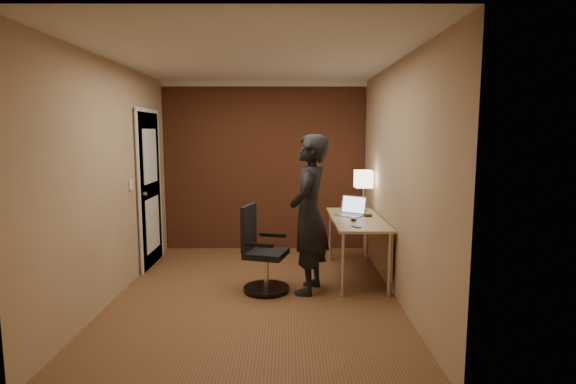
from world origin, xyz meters
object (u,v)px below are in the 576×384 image
object	(u,v)px
phone	(356,227)
office_chair	(261,254)
wallet	(368,215)
desk	(362,228)
desk_lamp	(363,180)
mouse	(353,219)
laptop	(351,210)
person	(309,214)

from	to	relation	value
phone	office_chair	xyz separation A→B (m)	(-1.04, 0.03, -0.32)
phone	wallet	distance (m)	0.68
desk	desk_lamp	bearing A→B (deg)	80.52
mouse	wallet	size ratio (longest dim) A/B	0.91
desk_lamp	office_chair	distance (m)	1.77
desk	laptop	size ratio (longest dim) A/B	3.58
laptop	desk	bearing A→B (deg)	-59.18
phone	wallet	size ratio (longest dim) A/B	1.05
mouse	person	world-z (taller)	person
mouse	phone	world-z (taller)	mouse
mouse	office_chair	bearing A→B (deg)	-148.25
laptop	desk_lamp	bearing A→B (deg)	55.67
desk	phone	size ratio (longest dim) A/B	13.04
desk	person	world-z (taller)	person
desk_lamp	wallet	bearing A→B (deg)	-88.70
mouse	office_chair	size ratio (longest dim) A/B	0.11
mouse	desk_lamp	bearing A→B (deg)	85.75
office_chair	wallet	bearing A→B (deg)	25.35
desk_lamp	phone	bearing A→B (deg)	-103.22
laptop	phone	world-z (taller)	laptop
mouse	office_chair	distance (m)	1.16
desk_lamp	office_chair	xyz separation A→B (m)	(-1.28, -0.98, -0.73)
laptop	office_chair	bearing A→B (deg)	-147.36
phone	office_chair	bearing A→B (deg)	154.21
laptop	phone	xyz separation A→B (m)	(-0.04, -0.72, -0.06)
desk_lamp	mouse	world-z (taller)	desk_lamp
mouse	person	distance (m)	0.65
desk_lamp	desk	bearing A→B (deg)	-99.48
person	office_chair	bearing A→B (deg)	-75.77
wallet	office_chair	distance (m)	1.46
desk	office_chair	xyz separation A→B (m)	(-1.20, -0.51, -0.19)
office_chair	person	distance (m)	0.70
desk_lamp	laptop	xyz separation A→B (m)	(-0.19, -0.28, -0.35)
desk	desk_lamp	world-z (taller)	desk_lamp
desk_lamp	wallet	world-z (taller)	desk_lamp
office_chair	desk	bearing A→B (deg)	22.85
phone	laptop	bearing A→B (deg)	62.18
mouse	office_chair	world-z (taller)	office_chair
desk_lamp	mouse	distance (m)	0.79
desk	wallet	bearing A→B (deg)	50.07
office_chair	desk_lamp	bearing A→B (deg)	37.39
laptop	wallet	xyz separation A→B (m)	(0.20, -0.09, -0.05)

